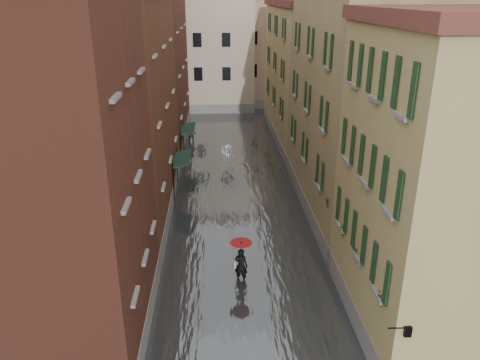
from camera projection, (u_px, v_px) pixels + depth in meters
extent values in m
plane|color=#555557|center=(248.00, 298.00, 20.45)|extent=(120.00, 120.00, 0.00)
cube|color=#484D50|center=(235.00, 184.00, 32.48)|extent=(10.00, 60.00, 0.20)
cube|color=brown|center=(48.00, 180.00, 15.85)|extent=(6.00, 8.00, 13.00)
cube|color=brown|center=(113.00, 112.00, 26.15)|extent=(6.00, 14.00, 12.50)
cube|color=brown|center=(147.00, 62.00, 39.79)|extent=(6.00, 16.00, 14.00)
cube|color=tan|center=(446.00, 192.00, 16.82)|extent=(6.00, 8.00, 11.50)
cube|color=tan|center=(360.00, 105.00, 26.75)|extent=(6.00, 14.00, 13.00)
cube|color=tan|center=(309.00, 76.00, 40.95)|extent=(6.00, 16.00, 11.50)
cube|color=beige|center=(199.00, 50.00, 53.17)|extent=(12.00, 9.00, 13.00)
cube|color=tan|center=(275.00, 52.00, 55.66)|extent=(10.00, 9.00, 12.00)
cube|color=#153025|center=(182.00, 158.00, 30.11)|extent=(1.09, 3.17, 0.31)
cylinder|color=black|center=(174.00, 184.00, 29.04)|extent=(0.06, 0.06, 2.80)
cylinder|color=black|center=(177.00, 167.00, 31.98)|extent=(0.06, 0.06, 2.80)
cube|color=#153025|center=(188.00, 128.00, 36.83)|extent=(1.09, 3.03, 0.31)
cylinder|color=black|center=(181.00, 148.00, 35.82)|extent=(0.06, 0.06, 2.80)
cylinder|color=black|center=(183.00, 137.00, 38.63)|extent=(0.06, 0.06, 2.80)
cylinder|color=black|center=(398.00, 328.00, 13.94)|extent=(0.60, 0.05, 0.05)
cube|color=black|center=(407.00, 330.00, 13.99)|extent=(0.22, 0.22, 0.35)
cube|color=beige|center=(407.00, 330.00, 13.99)|extent=(0.14, 0.14, 0.24)
cube|color=brown|center=(385.00, 300.00, 15.15)|extent=(0.22, 0.85, 0.18)
imported|color=#265926|center=(387.00, 289.00, 15.00)|extent=(0.59, 0.51, 0.66)
cube|color=brown|center=(359.00, 253.00, 17.87)|extent=(0.22, 0.85, 0.18)
imported|color=#265926|center=(360.00, 244.00, 17.71)|extent=(0.59, 0.51, 0.66)
cube|color=brown|center=(346.00, 230.00, 19.61)|extent=(0.22, 0.85, 0.18)
imported|color=#265926|center=(347.00, 221.00, 19.45)|extent=(0.59, 0.51, 0.66)
cube|color=brown|center=(330.00, 203.00, 22.20)|extent=(0.22, 0.85, 0.18)
imported|color=#265926|center=(331.00, 195.00, 22.04)|extent=(0.59, 0.51, 0.66)
cube|color=brown|center=(319.00, 183.00, 24.54)|extent=(0.22, 0.85, 0.18)
imported|color=#265926|center=(320.00, 176.00, 24.38)|extent=(0.59, 0.51, 0.66)
imported|color=black|center=(241.00, 266.00, 21.29)|extent=(0.74, 0.62, 1.74)
cube|color=beige|center=(235.00, 264.00, 21.29)|extent=(0.08, 0.30, 0.38)
cylinder|color=black|center=(241.00, 256.00, 21.11)|extent=(0.02, 0.02, 1.00)
cone|color=#A40A11|center=(241.00, 245.00, 20.90)|extent=(1.03, 1.03, 0.28)
imported|color=black|center=(192.00, 134.00, 41.39)|extent=(0.88, 0.70, 1.74)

